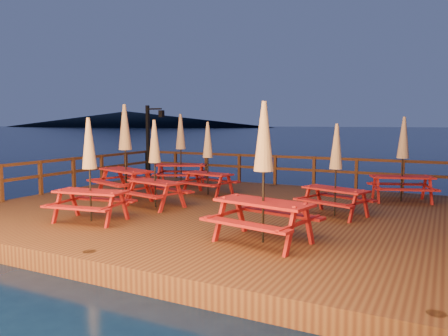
# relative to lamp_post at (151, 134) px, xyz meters

# --- Properties ---
(ground) EXTENTS (500.00, 500.00, 0.00)m
(ground) POSITION_rel_lamp_post_xyz_m (5.39, -4.55, -2.20)
(ground) COLOR #051231
(ground) RESTS_ON ground
(deck) EXTENTS (12.00, 10.00, 0.40)m
(deck) POSITION_rel_lamp_post_xyz_m (5.39, -4.55, -2.00)
(deck) COLOR #432415
(deck) RESTS_ON ground
(deck_piles) EXTENTS (11.44, 9.44, 1.40)m
(deck_piles) POSITION_rel_lamp_post_xyz_m (5.39, -4.55, -2.50)
(deck_piles) COLOR #3D2813
(deck_piles) RESTS_ON ground
(railing) EXTENTS (11.80, 9.75, 1.10)m
(railing) POSITION_rel_lamp_post_xyz_m (5.39, -2.77, -1.03)
(railing) COLOR #3D2813
(railing) RESTS_ON deck
(lamp_post) EXTENTS (0.85, 0.18, 3.00)m
(lamp_post) POSITION_rel_lamp_post_xyz_m (0.00, 0.00, 0.00)
(lamp_post) COLOR black
(lamp_post) RESTS_ON deck
(headland_left) EXTENTS (180.00, 84.00, 9.00)m
(headland_left) POSITION_rel_lamp_post_xyz_m (-154.61, 185.45, 2.30)
(headland_left) COLOR black
(headland_left) RESTS_ON ground
(picnic_table_0) EXTENTS (2.15, 1.88, 2.69)m
(picnic_table_0) POSITION_rel_lamp_post_xyz_m (7.94, -7.19, -0.39)
(picnic_table_0) COLOR maroon
(picnic_table_0) RESTS_ON deck
(picnic_table_1) EXTENTS (2.42, 2.21, 2.85)m
(picnic_table_1) POSITION_rel_lamp_post_xyz_m (2.21, -4.30, -0.32)
(picnic_table_1) COLOR maroon
(picnic_table_1) RESTS_ON deck
(picnic_table_2) EXTENTS (2.09, 1.90, 2.46)m
(picnic_table_2) POSITION_rel_lamp_post_xyz_m (9.88, -1.24, -0.52)
(picnic_table_2) COLOR maroon
(picnic_table_2) RESTS_ON deck
(picnic_table_3) EXTENTS (1.87, 1.62, 2.41)m
(picnic_table_3) POSITION_rel_lamp_post_xyz_m (3.69, -7.33, -0.55)
(picnic_table_3) COLOR maroon
(picnic_table_3) RESTS_ON deck
(picnic_table_4) EXTENTS (1.85, 1.62, 2.32)m
(picnic_table_4) POSITION_rel_lamp_post_xyz_m (4.28, -2.80, -0.59)
(picnic_table_4) COLOR maroon
(picnic_table_4) RESTS_ON deck
(picnic_table_5) EXTENTS (2.25, 2.08, 2.60)m
(picnic_table_5) POSITION_rel_lamp_post_xyz_m (2.42, -1.49, -0.45)
(picnic_table_5) COLOR maroon
(picnic_table_5) RESTS_ON deck
(picnic_table_6) EXTENTS (1.93, 1.76, 2.27)m
(picnic_table_6) POSITION_rel_lamp_post_xyz_m (8.61, -4.13, -0.62)
(picnic_table_6) COLOR maroon
(picnic_table_6) RESTS_ON deck
(picnic_table_7) EXTENTS (1.93, 1.72, 2.37)m
(picnic_table_7) POSITION_rel_lamp_post_xyz_m (3.98, -5.22, -0.56)
(picnic_table_7) COLOR maroon
(picnic_table_7) RESTS_ON deck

